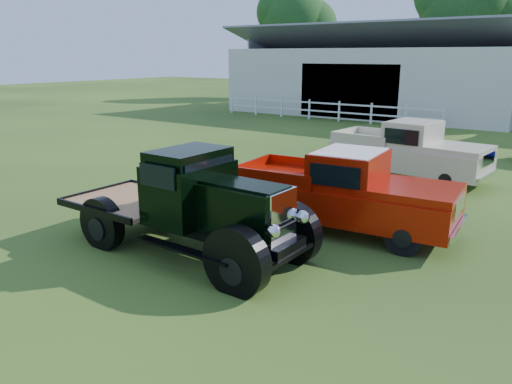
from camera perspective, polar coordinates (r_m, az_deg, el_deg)
The scene contains 8 objects.
ground at distance 9.96m, azimuth -4.95°, elevation -7.17°, with size 120.00×120.00×0.00m, color #263F18.
shed_left at distance 35.48m, azimuth 13.99°, elevation 13.33°, with size 18.80×10.20×5.60m, color silver, non-canonical shape.
fence_rail at distance 30.57m, azimuth 7.77°, elevation 9.24°, with size 14.20×0.16×1.20m, color white, non-canonical shape.
tree_a at distance 46.66m, azimuth 4.32°, elevation 17.13°, with size 6.30×6.30×10.50m, color black, non-canonical shape.
tree_b at distance 42.25m, azimuth 22.39°, elevation 16.94°, with size 6.90×6.90×11.50m, color black, non-canonical shape.
vintage_flatbed at distance 9.82m, azimuth -7.96°, elevation -1.10°, with size 5.29×2.10×2.10m, color black, non-canonical shape.
red_pickup at distance 11.22m, azimuth 9.98°, elevation 0.20°, with size 5.03×1.93×1.83m, color #A11304, non-canonical shape.
white_pickup at distance 16.41m, azimuth 17.03°, elevation 4.52°, with size 4.93×1.91×1.81m, color beige, non-canonical shape.
Camera 1 is at (5.96, -7.01, 3.81)m, focal length 35.00 mm.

